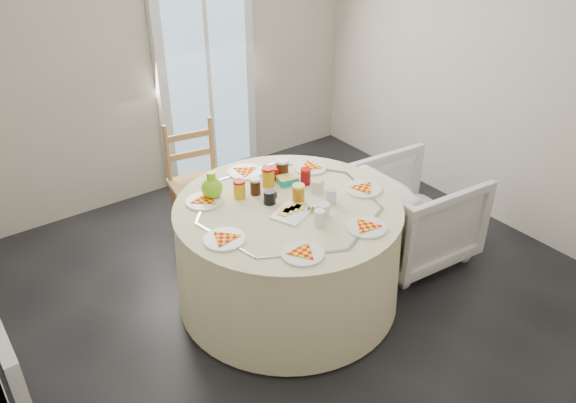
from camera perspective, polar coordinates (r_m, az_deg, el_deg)
floor at (r=4.24m, az=1.01°, el=-8.69°), size 4.00×4.00×0.00m
wall_back at (r=5.20m, az=-12.72°, el=14.47°), size 4.00×0.02×2.60m
wall_right at (r=4.96m, az=20.37°, el=12.58°), size 0.02×4.00×2.60m
glass_door at (r=5.39m, az=-8.27°, el=12.68°), size 1.00×0.08×2.10m
radiator at (r=3.62m, az=-27.10°, el=-12.99°), size 0.07×1.00×0.55m
table at (r=3.93m, az=0.00°, el=-5.34°), size 1.57×1.57×0.79m
wooden_chair at (r=4.62m, az=-8.99°, el=1.57°), size 0.50×0.48×0.98m
armchair at (r=4.48m, az=12.67°, el=-0.98°), size 0.83×0.87×0.83m
place_settings at (r=3.71m, az=0.00°, el=-0.40°), size 1.52×1.52×0.03m
jar_cluster at (r=3.85m, az=-1.65°, el=1.71°), size 0.59×0.39×0.16m
butter_tub at (r=3.96m, az=-0.02°, el=2.01°), size 0.16×0.13×0.06m
green_pitcher at (r=3.78m, az=-7.75°, el=1.70°), size 0.16×0.16×0.19m
cheese_platter at (r=3.64m, az=0.64°, el=-1.09°), size 0.35×0.30×0.04m
mugs_glasses at (r=3.72m, az=1.44°, el=0.42°), size 0.65×0.65×0.11m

